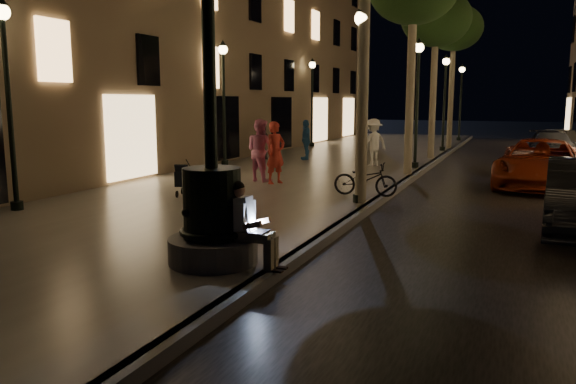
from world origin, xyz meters
The scene contains 25 objects.
ground centered at (0.00, 15.00, 0.00)m, with size 120.00×120.00×0.00m, color black.
cobble_lane centered at (3.00, 15.00, 0.01)m, with size 6.00×45.00×0.02m, color black.
promenade centered at (-4.00, 15.00, 0.10)m, with size 8.00×45.00×0.20m, color #68625B.
curb_strip centered at (0.00, 15.00, 0.10)m, with size 0.25×45.00×0.20m, color #59595B.
fountain_lamppost centered at (-1.00, 2.00, 1.21)m, with size 1.40×1.40×5.21m.
seated_man_laptop centered at (-0.39, 2.00, 0.90)m, with size 0.95×0.32×1.32m.
tree_third centered at (-0.30, 20.00, 6.14)m, with size 3.00×3.00×7.20m.
tree_far centered at (-0.22, 26.00, 6.43)m, with size 3.00×3.00×7.50m.
lamp_curb_a centered at (-0.30, 8.00, 3.24)m, with size 0.36×0.36×4.81m.
lamp_curb_b centered at (-0.30, 16.00, 3.24)m, with size 0.36×0.36×4.81m.
lamp_curb_c centered at (-0.30, 24.00, 3.24)m, with size 0.36×0.36×4.81m.
lamp_curb_d centered at (-0.30, 32.00, 3.24)m, with size 0.36×0.36×4.81m.
lamp_left_a centered at (-7.40, 4.00, 3.24)m, with size 0.36×0.36×4.81m.
lamp_left_b centered at (-7.40, 14.00, 3.24)m, with size 0.36×0.36×4.81m.
lamp_left_c centered at (-7.40, 24.00, 3.24)m, with size 0.36×0.36×4.81m.
stroller centered at (-4.82, 7.14, 0.68)m, with size 0.59×0.96×0.97m.
car_third centered at (4.00, 13.84, 0.76)m, with size 2.52×5.46×1.52m, color maroon.
car_rear centered at (4.63, 22.03, 0.68)m, with size 1.92×4.72×1.37m, color #2C2C31.
car_fifth centered at (5.20, 25.98, 0.62)m, with size 1.32×3.79×1.25m, color #9F9F9A.
pedestrian_red centered at (-3.53, 10.18, 1.15)m, with size 0.69×0.45×1.90m, color #AD2C22.
pedestrian_pink centered at (-4.17, 10.46, 1.18)m, with size 0.95×0.74×1.96m, color #C86A93.
pedestrian_white centered at (-1.92, 15.95, 1.11)m, with size 1.18×0.68×1.83m, color white.
pedestrian_blue centered at (-5.18, 17.18, 1.06)m, with size 1.00×0.42×1.71m, color #275A92.
pedestrian_dark centered at (-7.00, 16.54, 1.03)m, with size 0.81×0.53×1.65m, color #313136.
bicycle centered at (-0.40, 9.02, 0.65)m, with size 0.59×1.70×0.90m, color black.
Camera 1 is at (3.36, -5.45, 2.72)m, focal length 35.00 mm.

